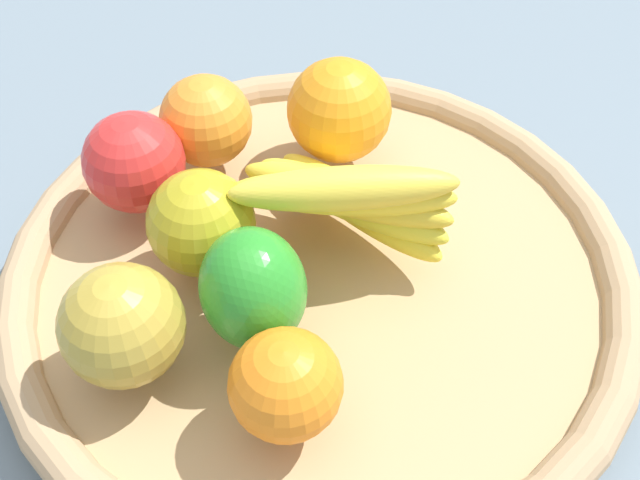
# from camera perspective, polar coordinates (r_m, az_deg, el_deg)

# --- Properties ---
(ground_plane) EXTENTS (2.40, 2.40, 0.00)m
(ground_plane) POSITION_cam_1_polar(r_m,az_deg,el_deg) (0.62, 0.00, -3.87)
(ground_plane) COLOR slate
(ground_plane) RESTS_ON ground
(basket) EXTENTS (0.48, 0.48, 0.04)m
(basket) POSITION_cam_1_polar(r_m,az_deg,el_deg) (0.60, 0.00, -2.64)
(basket) COLOR tan
(basket) RESTS_ON ground_plane
(bell_pepper) EXTENTS (0.09, 0.09, 0.09)m
(bell_pepper) POSITION_cam_1_polar(r_m,az_deg,el_deg) (0.51, -4.81, -3.49)
(bell_pepper) COLOR green
(bell_pepper) RESTS_ON basket
(orange_1) EXTENTS (0.07, 0.07, 0.07)m
(orange_1) POSITION_cam_1_polar(r_m,az_deg,el_deg) (0.48, -2.48, -10.31)
(orange_1) COLOR orange
(orange_1) RESTS_ON basket
(banana_bunch) EXTENTS (0.14, 0.16, 0.09)m
(banana_bunch) POSITION_cam_1_polar(r_m,az_deg,el_deg) (0.57, 2.08, 3.16)
(banana_bunch) COLOR yellow
(banana_bunch) RESTS_ON basket
(orange_0) EXTENTS (0.12, 0.12, 0.08)m
(orange_0) POSITION_cam_1_polar(r_m,az_deg,el_deg) (0.64, 1.38, 9.27)
(orange_0) COLOR orange
(orange_0) RESTS_ON basket
(apple_2) EXTENTS (0.08, 0.08, 0.08)m
(apple_2) POSITION_cam_1_polar(r_m,az_deg,el_deg) (0.51, -13.98, -5.94)
(apple_2) COLOR #B29635
(apple_2) RESTS_ON basket
(apple_0) EXTENTS (0.10, 0.10, 0.08)m
(apple_0) POSITION_cam_1_polar(r_m,az_deg,el_deg) (0.56, -8.50, 1.21)
(apple_0) COLOR #AE9F1F
(apple_0) RESTS_ON basket
(orange_2) EXTENTS (0.08, 0.08, 0.07)m
(orange_2) POSITION_cam_1_polar(r_m,az_deg,el_deg) (0.65, -8.16, 8.45)
(orange_2) COLOR orange
(orange_2) RESTS_ON basket
(apple_1) EXTENTS (0.08, 0.08, 0.08)m
(apple_1) POSITION_cam_1_polar(r_m,az_deg,el_deg) (0.62, -13.16, 5.45)
(apple_1) COLOR red
(apple_1) RESTS_ON basket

